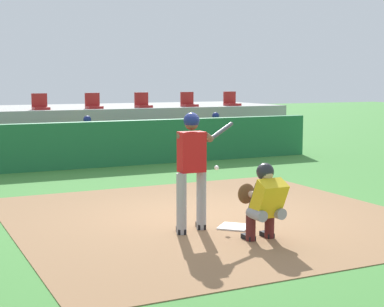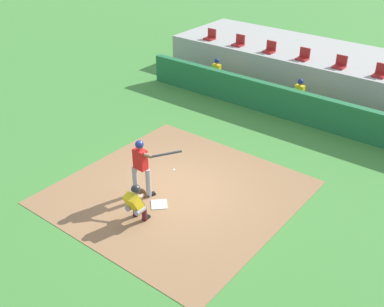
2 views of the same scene
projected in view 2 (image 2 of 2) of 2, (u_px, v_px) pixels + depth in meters
The scene contains 16 objects.
ground_plane at pixel (177, 192), 13.67m from camera, with size 80.00×80.00×0.00m, color #428438.
dirt_infield at pixel (177, 192), 13.67m from camera, with size 6.40×6.40×0.01m, color #936B47.
home_plate at pixel (159, 204), 13.12m from camera, with size 0.44×0.44×0.02m, color white.
batter_at_plate at pixel (142, 165), 13.03m from camera, with size 1.31×0.78×1.80m.
catcher_crouched at pixel (137, 201), 12.25m from camera, with size 0.49×1.86×1.13m.
dugout_wall at pixel (286, 103), 17.81m from camera, with size 13.00×0.30×1.20m, color #1E6638.
dugout_bench at pixel (297, 104), 18.68m from camera, with size 11.80×0.44×0.45m, color olive.
dugout_player_0 at pixel (215, 73), 20.45m from camera, with size 0.49×0.70×1.30m.
dugout_player_1 at pixel (298, 95), 18.31m from camera, with size 0.49×0.70×1.30m.
stands_platform at pixel (333, 70), 20.76m from camera, with size 15.00×4.40×1.40m, color #9E9E99.
stadium_seat_0 at pixel (210, 36), 22.35m from camera, with size 0.46×0.46×0.48m.
stadium_seat_1 at pixel (239, 42), 21.48m from camera, with size 0.46×0.46×0.48m.
stadium_seat_2 at pixel (270, 49), 20.61m from camera, with size 0.46×0.46×0.48m.
stadium_seat_3 at pixel (303, 56), 19.74m from camera, with size 0.46×0.46×0.48m.
stadium_seat_4 at pixel (340, 64), 18.87m from camera, with size 0.46×0.46×0.48m.
stadium_seat_5 at pixel (380, 73), 18.00m from camera, with size 0.46×0.46×0.48m.
Camera 2 is at (7.31, -8.61, 7.81)m, focal length 43.65 mm.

